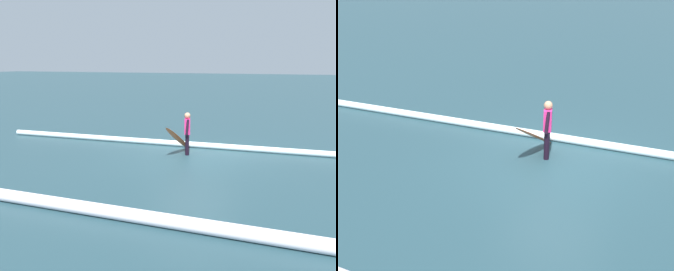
# 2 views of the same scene
# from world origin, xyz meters

# --- Properties ---
(ground_plane) EXTENTS (184.40, 184.40, 0.00)m
(ground_plane) POSITION_xyz_m (0.00, 0.00, 0.00)
(ground_plane) COLOR #24424B
(surfer) EXTENTS (0.30, 0.58, 1.51)m
(surfer) POSITION_xyz_m (0.34, -0.35, 0.85)
(surfer) COLOR black
(surfer) RESTS_ON ground_plane
(surfboard) EXTENTS (0.39, 2.10, 1.17)m
(surfboard) POSITION_xyz_m (0.66, -0.24, 0.57)
(surfboard) COLOR #E55926
(surfboard) RESTS_ON ground_plane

